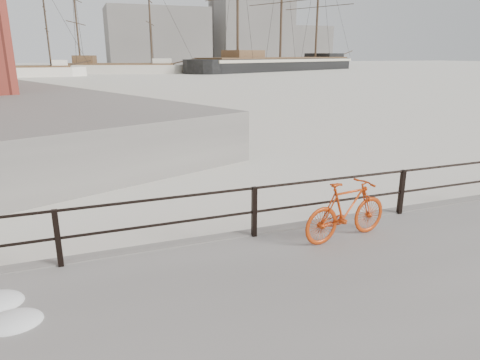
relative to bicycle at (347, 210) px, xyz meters
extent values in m
plane|color=white|center=(1.91, 0.87, -0.93)|extent=(400.00, 400.00, 0.00)
imported|color=#B7370C|center=(0.00, 0.00, 0.00)|extent=(1.94, 0.56, 1.16)
ellipsoid|color=white|center=(-5.64, -0.77, -0.45)|extent=(0.74, 0.58, 0.26)
cube|color=gray|center=(21.91, 140.87, 8.07)|extent=(32.00, 18.00, 18.00)
cube|color=gray|center=(56.91, 145.87, 11.07)|extent=(26.00, 20.00, 24.00)
cube|color=gray|center=(79.91, 150.87, 6.07)|extent=(20.00, 16.00, 14.00)
cylinder|color=gray|center=(43.91, 150.87, 21.07)|extent=(2.80, 2.80, 44.00)
camera|label=1|loc=(-4.55, -6.39, 2.84)|focal=32.00mm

